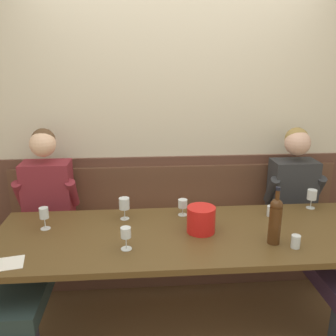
# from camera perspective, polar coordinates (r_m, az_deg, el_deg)

# --- Properties ---
(room_wall_back) EXTENTS (6.80, 0.08, 2.80)m
(room_wall_back) POSITION_cam_1_polar(r_m,az_deg,el_deg) (3.17, 1.06, 8.76)
(room_wall_back) COLOR beige
(room_wall_back) RESTS_ON ground
(wood_wainscot_panel) EXTENTS (6.80, 0.03, 1.02)m
(wood_wainscot_panel) POSITION_cam_1_polar(r_m,az_deg,el_deg) (3.36, 1.07, -6.61)
(wood_wainscot_panel) COLOR brown
(wood_wainscot_panel) RESTS_ON ground
(wall_bench) EXTENTS (2.88, 0.42, 0.94)m
(wall_bench) POSITION_cam_1_polar(r_m,az_deg,el_deg) (3.27, 1.40, -11.74)
(wall_bench) COLOR brown
(wall_bench) RESTS_ON ground
(dining_table) EXTENTS (2.58, 0.87, 0.73)m
(dining_table) POSITION_cam_1_polar(r_m,az_deg,el_deg) (2.49, 3.09, -11.57)
(dining_table) COLOR brown
(dining_table) RESTS_ON ground
(person_center_right_seat) EXTENTS (0.49, 1.29, 1.32)m
(person_center_right_seat) POSITION_cam_1_polar(r_m,az_deg,el_deg) (2.88, -19.63, -8.78)
(person_center_right_seat) COLOR #312D3F
(person_center_right_seat) RESTS_ON ground
(person_right_seat) EXTENTS (0.48, 1.29, 1.30)m
(person_right_seat) POSITION_cam_1_polar(r_m,az_deg,el_deg) (3.07, 21.20, -7.43)
(person_right_seat) COLOR #30373F
(person_right_seat) RESTS_ON ground
(ice_bucket) EXTENTS (0.19, 0.19, 0.18)m
(ice_bucket) POSITION_cam_1_polar(r_m,az_deg,el_deg) (2.45, 5.23, -8.09)
(ice_bucket) COLOR red
(ice_bucket) RESTS_ON dining_table
(wine_bottle_clear_water) EXTENTS (0.08, 0.08, 0.37)m
(wine_bottle_clear_water) POSITION_cam_1_polar(r_m,az_deg,el_deg) (2.36, 16.56, -7.79)
(wine_bottle_clear_water) COLOR #442711
(wine_bottle_clear_water) RESTS_ON dining_table
(wine_glass_by_bottle) EXTENTS (0.07, 0.07, 0.16)m
(wine_glass_by_bottle) POSITION_cam_1_polar(r_m,az_deg,el_deg) (2.60, -18.97, -6.87)
(wine_glass_by_bottle) COLOR silver
(wine_glass_by_bottle) RESTS_ON dining_table
(wine_glass_mid_left) EXTENTS (0.07, 0.07, 0.14)m
(wine_glass_mid_left) POSITION_cam_1_polar(r_m,az_deg,el_deg) (2.23, -6.66, -10.31)
(wine_glass_mid_left) COLOR silver
(wine_glass_mid_left) RESTS_ON dining_table
(wine_glass_near_bucket) EXTENTS (0.08, 0.08, 0.16)m
(wine_glass_near_bucket) POSITION_cam_1_polar(r_m,az_deg,el_deg) (2.63, -6.91, -5.74)
(wine_glass_near_bucket) COLOR silver
(wine_glass_near_bucket) RESTS_ON dining_table
(wine_glass_left_end) EXTENTS (0.07, 0.07, 0.15)m
(wine_glass_left_end) POSITION_cam_1_polar(r_m,az_deg,el_deg) (3.01, 21.75, -4.00)
(wine_glass_left_end) COLOR silver
(wine_glass_left_end) RESTS_ON dining_table
(wine_glass_center_rear) EXTENTS (0.07, 0.07, 0.12)m
(wine_glass_center_rear) POSITION_cam_1_polar(r_m,az_deg,el_deg) (2.69, 2.30, -5.77)
(wine_glass_center_rear) COLOR silver
(wine_glass_center_rear) RESTS_ON dining_table
(water_tumbler_left) EXTENTS (0.06, 0.06, 0.08)m
(water_tumbler_left) POSITION_cam_1_polar(r_m,az_deg,el_deg) (2.39, 19.48, -10.88)
(water_tumbler_left) COLOR silver
(water_tumbler_left) RESTS_ON dining_table
(water_tumbler_right) EXTENTS (0.07, 0.07, 0.08)m
(water_tumbler_right) POSITION_cam_1_polar(r_m,az_deg,el_deg) (2.79, 15.98, -6.55)
(water_tumbler_right) COLOR silver
(water_tumbler_right) RESTS_ON dining_table
(tasting_sheet_left_guest) EXTENTS (0.24, 0.19, 0.00)m
(tasting_sheet_left_guest) POSITION_cam_1_polar(r_m,az_deg,el_deg) (2.31, -24.42, -13.61)
(tasting_sheet_left_guest) COLOR white
(tasting_sheet_left_guest) RESTS_ON dining_table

